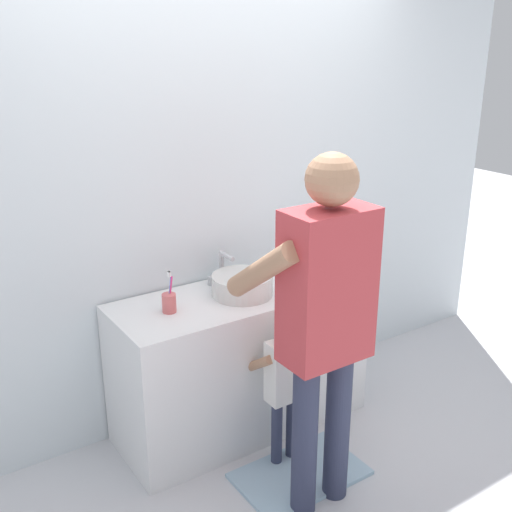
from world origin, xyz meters
TOP-DOWN VIEW (x-y plane):
  - ground_plane at (0.00, 0.00)m, footprint 14.00×14.00m
  - back_wall at (0.00, 0.62)m, footprint 4.40×0.08m
  - vanity_cabinet at (0.00, 0.30)m, footprint 1.38×0.54m
  - sink_basin at (0.00, 0.28)m, footprint 0.32×0.32m
  - faucet at (0.00, 0.48)m, footprint 0.18×0.14m
  - toothbrush_cup at (-0.41, 0.30)m, footprint 0.07×0.07m
  - bath_mat at (0.00, -0.25)m, footprint 0.64×0.40m
  - child_toddler at (0.00, -0.10)m, footprint 0.25×0.25m
  - adult_parent at (-0.03, -0.42)m, footprint 0.52×0.55m

SIDE VIEW (x-z plane):
  - ground_plane at x=0.00m, z-range 0.00..0.00m
  - bath_mat at x=0.00m, z-range 0.00..0.02m
  - vanity_cabinet at x=0.00m, z-range 0.00..0.80m
  - child_toddler at x=0.00m, z-range 0.08..0.89m
  - toothbrush_cup at x=-0.41m, z-range 0.75..0.96m
  - sink_basin at x=0.00m, z-range 0.80..0.91m
  - faucet at x=0.00m, z-range 0.79..0.97m
  - adult_parent at x=-0.03m, z-range 0.17..1.84m
  - back_wall at x=0.00m, z-range 0.00..2.70m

